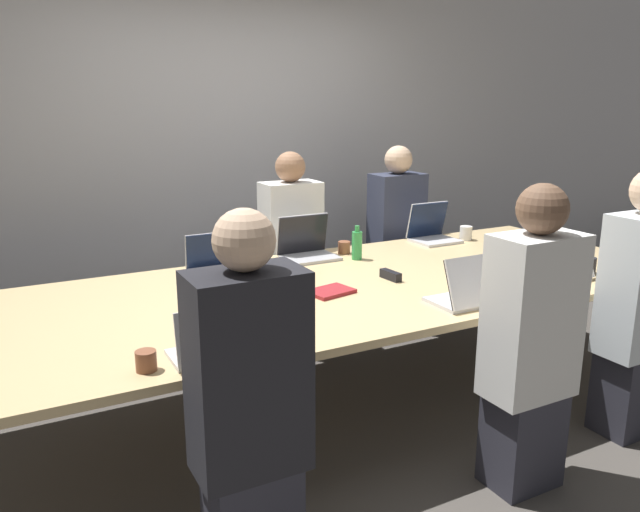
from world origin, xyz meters
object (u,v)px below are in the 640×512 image
Objects in this scene: laptop_far_center at (306,246)px; bottle_near_left at (252,312)px; person_far_center at (291,254)px; laptop_near_left at (212,344)px; cup_far_right at (466,233)px; stapler at (391,275)px; cup_near_midright at (505,286)px; laptop_far_right at (431,230)px; person_near_left at (249,410)px; person_far_right at (396,239)px; laptop_far_midleft at (217,260)px; laptop_near_right at (562,268)px; laptop_near_midright at (470,291)px; cup_near_left at (146,361)px; cup_far_center at (344,247)px; cup_far_midleft at (261,261)px; person_near_midright at (530,346)px; bottle_far_center at (357,245)px; cup_near_right at (588,265)px.

bottle_near_left is (-0.83, -1.12, 0.03)m from laptop_far_center.
person_far_center is 5.44× the size of bottle_near_left.
bottle_near_left reaches higher than laptop_near_left.
cup_far_right is 0.66× the size of stapler.
cup_near_midright is (0.53, -1.53, 0.10)m from person_far_center.
laptop_far_right reaches higher than stapler.
laptop_near_left is at bearing -152.55° from cup_far_right.
person_near_left is at bearing -122.67° from laptop_far_center.
laptop_far_midleft is (-1.60, -0.42, 0.12)m from person_far_right.
laptop_far_center is 2.29× the size of stapler.
laptop_far_right is at bearing -88.73° from laptop_near_right.
laptop_near_midright reaches higher than cup_near_left.
person_near_left reaches higher than laptop_far_midleft.
cup_far_midleft reaches higher than cup_far_center.
person_near_midright is at bearing -81.25° from laptop_far_center.
person_near_midright is at bearing -90.50° from cup_far_center.
person_far_center reaches higher than laptop_far_right.
bottle_far_center is (-0.71, -0.58, 0.15)m from person_far_right.
laptop_near_right is (0.07, -1.54, 0.13)m from person_far_right.
laptop_near_left is at bearing -6.36° from cup_near_left.
cup_far_center is at bearing -3.94° from laptop_far_center.
bottle_far_center is 0.64× the size of laptop_near_midright.
laptop_far_midleft reaches higher than cup_far_midleft.
laptop_far_midleft is (-1.88, 0.05, 0.02)m from cup_far_right.
person_far_right is at bearing -135.02° from person_near_left.
laptop_far_right is 2.08× the size of stapler.
person_near_midright reaches higher than cup_near_midright.
laptop_far_right reaches higher than cup_near_midright.
person_far_right reaches higher than person_far_center.
laptop_far_midleft is 1.04m from stapler.
person_far_right reaches higher than laptop_far_center.
cup_far_right reaches higher than cup_near_midright.
laptop_near_midright is at bearing -170.71° from cup_near_midright.
cup_near_right is at bearing -76.25° from laptop_far_right.
bottle_far_center is 0.16× the size of person_near_midright.
cup_near_right is at bearing 5.92° from cup_near_midright.
laptop_near_midright is at bearing -81.25° from person_far_center.
cup_near_left is (-2.36, -0.11, -0.03)m from laptop_near_right.
cup_near_left is (-1.89, -0.07, -0.00)m from cup_near_midright.
cup_near_left is at bearing -163.52° from stapler.
laptop_far_midleft is 1.42m from cup_near_left.
bottle_far_center is 1.39m from cup_near_right.
laptop_far_midleft is (-0.62, -0.03, -0.01)m from laptop_far_center.
person_near_midright reaches higher than laptop_far_center.
cup_near_midright is 0.30× the size of laptop_near_right.
cup_far_center is 1.56m from bottle_near_left.
person_far_right is at bearing 96.56° from laptop_far_right.
cup_far_center is 0.88× the size of cup_near_midright.
cup_near_right is 2.62m from cup_near_left.
bottle_far_center is at bearing -132.35° from person_near_left.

